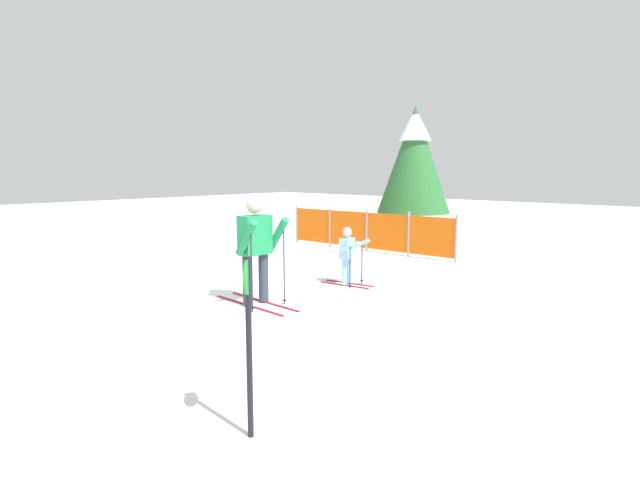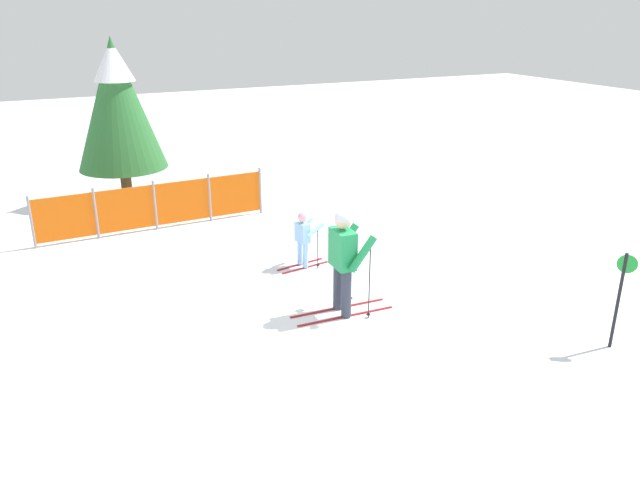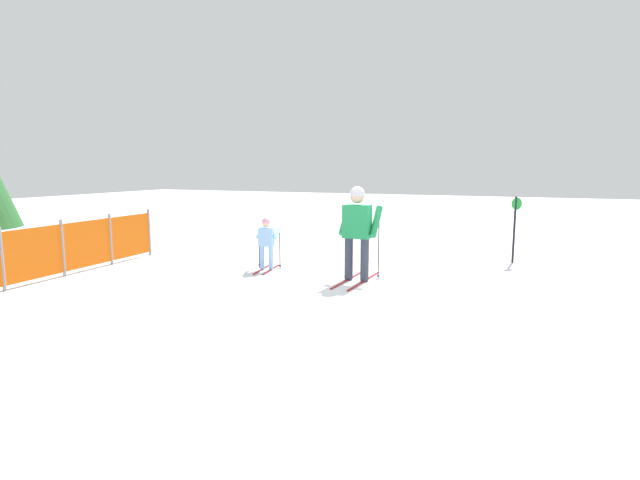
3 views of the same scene
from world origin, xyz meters
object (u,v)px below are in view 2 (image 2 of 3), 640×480
Objects in this scene: skier_adult at (344,252)px; skier_child at (303,235)px; conifer_far at (117,102)px; trail_marker at (621,291)px; safety_fence at (155,205)px.

skier_child is (0.23, 2.10, -0.43)m from skier_adult.
trail_marker is at bearing -64.52° from conifer_far.
conifer_far is (-0.20, 2.67, 2.00)m from safety_fence.
skier_child is 0.22× the size of safety_fence.
conifer_far reaches higher than skier_adult.
conifer_far is 2.74× the size of trail_marker.
skier_adult is 4.16m from trail_marker.
safety_fence is 9.73m from trail_marker.
trail_marker is (5.23, -10.98, -1.64)m from conifer_far.
skier_adult reaches higher than safety_fence.
conifer_far is at bearing 94.31° from safety_fence.
skier_adult is at bearing -75.58° from conifer_far.
trail_marker is at bearing -68.52° from skier_child.
conifer_far is (-2.12, 8.23, 1.48)m from skier_adult.
skier_child is at bearing -58.26° from safety_fence.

